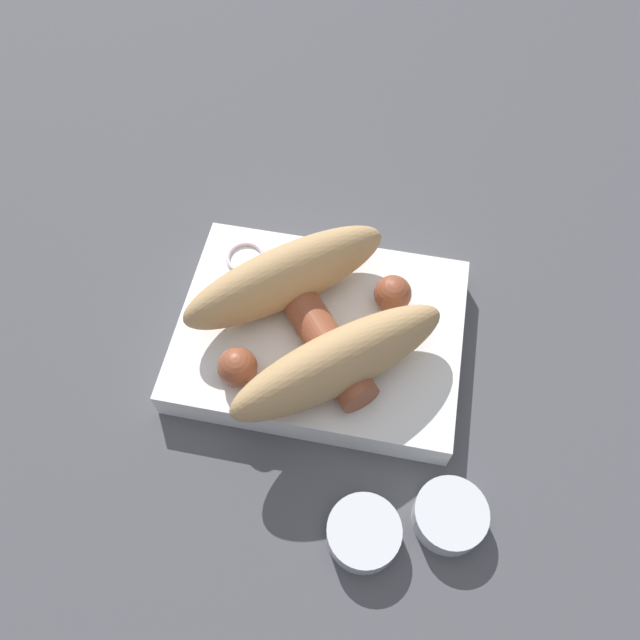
{
  "coord_description": "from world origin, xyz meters",
  "views": [
    {
      "loc": [
        -0.05,
        0.26,
        0.49
      ],
      "look_at": [
        0.0,
        0.0,
        0.04
      ],
      "focal_mm": 35.0,
      "sensor_mm": 36.0,
      "label": 1
    }
  ],
  "objects_px": {
    "condiment_cup_near": "(364,533)",
    "condiment_cup_far": "(449,516)",
    "bread_roll": "(312,317)",
    "sausage": "(318,329)",
    "food_tray": "(320,335)"
  },
  "relations": [
    {
      "from": "sausage",
      "to": "condiment_cup_far",
      "type": "distance_m",
      "value": 0.18
    },
    {
      "from": "food_tray",
      "to": "sausage",
      "type": "distance_m",
      "value": 0.03
    },
    {
      "from": "bread_roll",
      "to": "condiment_cup_far",
      "type": "relative_size",
      "value": 4.1
    },
    {
      "from": "food_tray",
      "to": "condiment_cup_far",
      "type": "bearing_deg",
      "value": 133.35
    },
    {
      "from": "bread_roll",
      "to": "condiment_cup_far",
      "type": "xyz_separation_m",
      "value": [
        -0.13,
        0.12,
        -0.05
      ]
    },
    {
      "from": "bread_roll",
      "to": "sausage",
      "type": "bearing_deg",
      "value": 167.4
    },
    {
      "from": "food_tray",
      "to": "bread_roll",
      "type": "distance_m",
      "value": 0.05
    },
    {
      "from": "food_tray",
      "to": "bread_roll",
      "type": "xyz_separation_m",
      "value": [
        0.0,
        0.01,
        0.05
      ]
    },
    {
      "from": "food_tray",
      "to": "condiment_cup_far",
      "type": "distance_m",
      "value": 0.18
    },
    {
      "from": "condiment_cup_near",
      "to": "condiment_cup_far",
      "type": "height_order",
      "value": "same"
    },
    {
      "from": "sausage",
      "to": "condiment_cup_far",
      "type": "height_order",
      "value": "sausage"
    },
    {
      "from": "bread_roll",
      "to": "sausage",
      "type": "relative_size",
      "value": 1.58
    },
    {
      "from": "sausage",
      "to": "condiment_cup_far",
      "type": "relative_size",
      "value": 2.59
    },
    {
      "from": "sausage",
      "to": "food_tray",
      "type": "bearing_deg",
      "value": -87.68
    },
    {
      "from": "condiment_cup_near",
      "to": "condiment_cup_far",
      "type": "xyz_separation_m",
      "value": [
        -0.06,
        -0.02,
        0.0
      ]
    }
  ]
}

